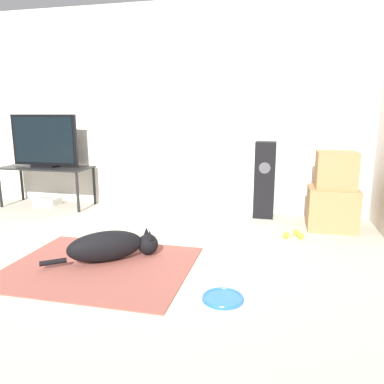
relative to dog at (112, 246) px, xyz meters
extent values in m
plane|color=#BCB29E|center=(-0.16, -0.18, -0.13)|extent=(12.00, 12.00, 0.00)
cube|color=silver|center=(-0.16, 1.92, 1.14)|extent=(8.00, 0.06, 2.55)
cube|color=#934C42|center=(-0.05, -0.14, -0.13)|extent=(1.47, 1.19, 0.01)
ellipsoid|color=black|center=(-0.04, -0.03, 0.00)|extent=(0.64, 0.55, 0.26)
sphere|color=black|center=(0.25, 0.19, -0.03)|extent=(0.18, 0.18, 0.18)
cone|color=black|center=(0.23, 0.23, 0.07)|extent=(0.06, 0.06, 0.08)
cone|color=black|center=(0.29, 0.15, 0.07)|extent=(0.06, 0.06, 0.08)
cylinder|color=black|center=(-0.38, -0.28, -0.07)|extent=(0.19, 0.16, 0.04)
cylinder|color=blue|center=(1.01, -0.45, -0.13)|extent=(0.28, 0.28, 0.02)
torus|color=blue|center=(1.01, -0.45, -0.12)|extent=(0.28, 0.28, 0.02)
cube|color=#A87A4C|center=(1.92, 1.39, 0.09)|extent=(0.50, 0.45, 0.45)
cube|color=#A87A4C|center=(1.93, 1.41, 0.51)|extent=(0.40, 0.36, 0.39)
cube|color=black|center=(1.18, 1.70, 0.32)|extent=(0.24, 0.24, 0.90)
cylinder|color=#4C4C51|center=(1.18, 1.58, 0.48)|extent=(0.13, 0.00, 0.13)
cube|color=black|center=(-1.67, 1.59, 0.38)|extent=(1.19, 0.49, 0.02)
cylinder|color=black|center=(-2.24, 1.38, 0.12)|extent=(0.04, 0.04, 0.51)
cylinder|color=black|center=(-1.10, 1.38, 0.12)|extent=(0.04, 0.04, 0.51)
cylinder|color=black|center=(-2.24, 1.81, 0.12)|extent=(0.04, 0.04, 0.51)
cylinder|color=black|center=(-1.10, 1.81, 0.12)|extent=(0.04, 0.04, 0.51)
cube|color=black|center=(-1.67, 1.59, 0.41)|extent=(0.33, 0.20, 0.02)
cube|color=black|center=(-1.67, 1.60, 0.75)|extent=(0.93, 0.04, 0.66)
cube|color=black|center=(-1.67, 1.58, 0.75)|extent=(0.86, 0.01, 0.59)
sphere|color=#C6E033|center=(1.44, 0.94, -0.10)|extent=(0.07, 0.07, 0.07)
sphere|color=#C6E033|center=(1.58, 0.95, -0.10)|extent=(0.07, 0.07, 0.07)
sphere|color=#C6E033|center=(1.54, 1.04, -0.10)|extent=(0.07, 0.07, 0.07)
cube|color=white|center=(-1.70, 1.61, -0.09)|extent=(0.30, 0.24, 0.09)
camera|label=1|loc=(1.34, -2.75, 1.10)|focal=35.00mm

